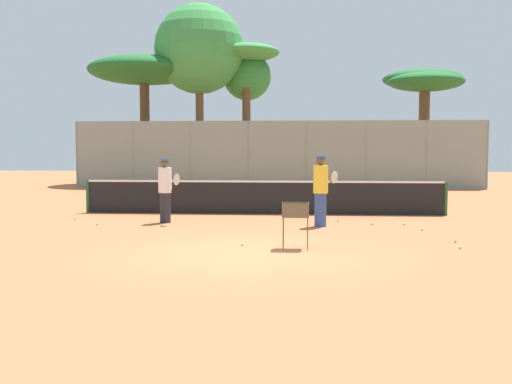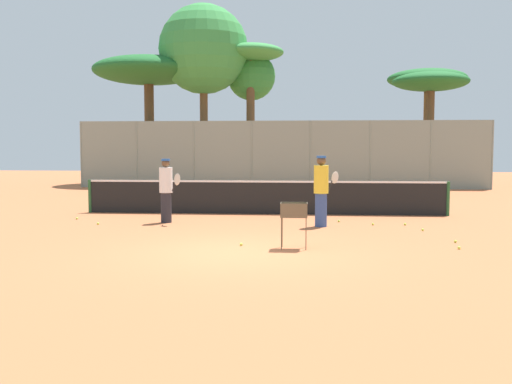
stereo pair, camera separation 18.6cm
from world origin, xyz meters
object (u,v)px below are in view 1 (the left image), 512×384
Objects in this scene: parked_car at (243,172)px; player_red_cap at (165,190)px; tennis_net at (263,197)px; ball_cart at (296,214)px; player_white_outfit at (321,190)px.

player_red_cap is at bearing -91.67° from parked_car.
parked_car is (-2.09, 15.49, 0.10)m from tennis_net.
player_red_cap is 5.48m from ball_cart.
parked_car is (-3.18, 21.89, -0.07)m from ball_cart.
tennis_net is at bearing 99.58° from ball_cart.
player_white_outfit reaches higher than tennis_net.
tennis_net is 6.39× the size of player_red_cap.
player_red_cap is 0.43× the size of parked_car.
player_white_outfit is 4.37m from player_red_cap.
player_white_outfit is at bearing 79.67° from ball_cart.
player_white_outfit is at bearing -78.21° from parked_car.
player_white_outfit is at bearing -58.65° from tennis_net.
tennis_net is 3.55m from player_red_cap.
ball_cart is at bearing -80.42° from tennis_net.
ball_cart is at bearing -5.24° from player_red_cap.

